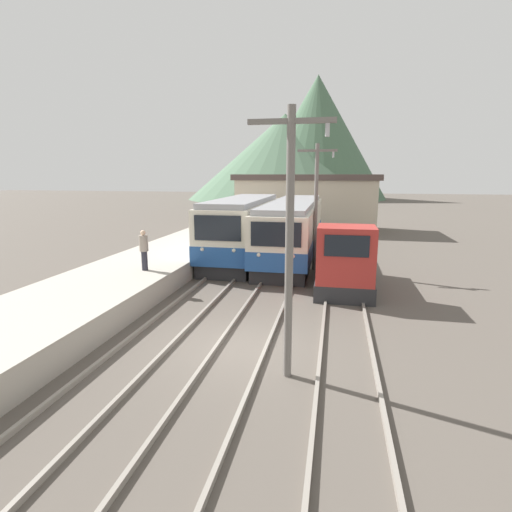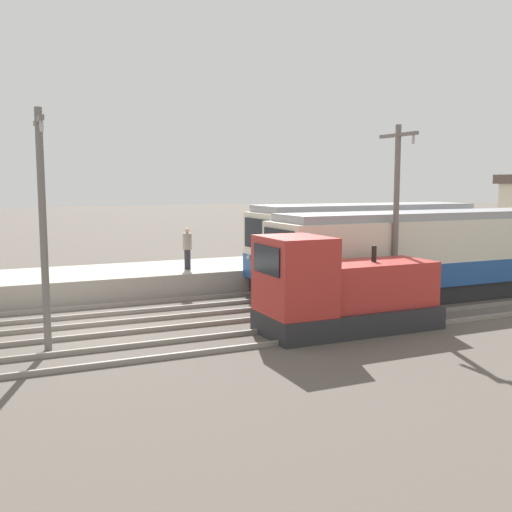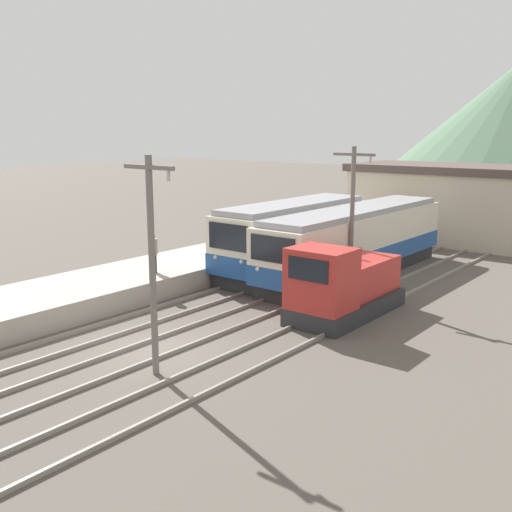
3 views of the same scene
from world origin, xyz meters
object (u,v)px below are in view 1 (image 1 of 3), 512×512
(commuter_train_center, at_px, (293,231))
(person_on_platform, at_px, (144,248))
(catenary_mast_near, at_px, (290,236))
(catenary_mast_mid, at_px, (316,203))
(shunting_locomotive, at_px, (344,262))
(commuter_train_left, at_px, (243,232))

(commuter_train_center, relative_size, person_on_platform, 8.04)
(commuter_train_center, bearing_deg, catenary_mast_near, -84.20)
(catenary_mast_near, distance_m, catenary_mast_mid, 11.65)
(catenary_mast_near, height_order, catenary_mast_mid, same)
(commuter_train_center, bearing_deg, shunting_locomotive, -64.79)
(commuter_train_left, bearing_deg, shunting_locomotive, -40.15)
(shunting_locomotive, distance_m, person_on_platform, 8.82)
(commuter_train_center, relative_size, shunting_locomotive, 2.48)
(commuter_train_left, xyz_separation_m, commuter_train_center, (2.80, 1.48, -0.09))
(catenary_mast_near, xyz_separation_m, person_on_platform, (-7.03, 6.30, -1.70))
(catenary_mast_mid, bearing_deg, person_on_platform, -142.71)
(commuter_train_center, xyz_separation_m, catenary_mast_mid, (1.51, -3.19, 1.97))
(commuter_train_left, bearing_deg, commuter_train_center, 27.85)
(shunting_locomotive, height_order, catenary_mast_near, catenary_mast_near)
(commuter_train_left, relative_size, person_on_platform, 5.85)
(shunting_locomotive, bearing_deg, commuter_train_center, 115.21)
(commuter_train_left, bearing_deg, catenary_mast_mid, -21.60)
(catenary_mast_mid, bearing_deg, catenary_mast_near, -90.00)
(commuter_train_center, bearing_deg, catenary_mast_mid, -64.66)
(person_on_platform, bearing_deg, commuter_train_left, 68.93)
(commuter_train_left, distance_m, person_on_platform, 7.56)
(catenary_mast_mid, xyz_separation_m, person_on_platform, (-7.03, -5.35, -1.70))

